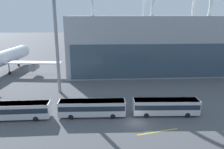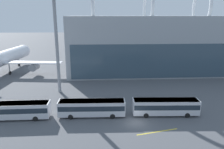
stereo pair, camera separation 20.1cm
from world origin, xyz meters
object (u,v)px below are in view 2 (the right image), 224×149
airliner_at_gate_far (158,52)px  floodlight_mast (56,33)px  shuttle_bus_2 (166,106)px  shuttle_bus_1 (92,107)px  shuttle_bus_0 (15,110)px  airliner_at_gate_near (1,59)px

airliner_at_gate_far → floodlight_mast: size_ratio=1.46×
airliner_at_gate_far → shuttle_bus_2: bearing=157.8°
shuttle_bus_2 → shuttle_bus_1: bearing=-178.6°
shuttle_bus_0 → shuttle_bus_2: 29.51m
airliner_at_gate_near → floodlight_mast: size_ratio=1.73×
airliner_at_gate_near → floodlight_mast: 31.69m
shuttle_bus_0 → floodlight_mast: (5.85, 15.27, 13.39)m
airliner_at_gate_far → shuttle_bus_1: bearing=142.0°
airliner_at_gate_near → shuttle_bus_0: bearing=-147.7°
airliner_at_gate_near → floodlight_mast: floodlight_mast is taller
airliner_at_gate_far → shuttle_bus_0: (-40.17, -47.05, -3.16)m
airliner_at_gate_far → airliner_at_gate_near: bearing=92.7°
shuttle_bus_0 → shuttle_bus_1: bearing=0.7°
shuttle_bus_0 → shuttle_bus_2: bearing=-0.5°
airliner_at_gate_near → shuttle_bus_1: airliner_at_gate_near is taller
shuttle_bus_1 → shuttle_bus_2: 14.76m
shuttle_bus_1 → shuttle_bus_0: bearing=-177.0°
airliner_at_gate_far → shuttle_bus_0: 61.95m
airliner_at_gate_near → shuttle_bus_2: 58.09m
floodlight_mast → airliner_at_gate_far: bearing=42.8°
shuttle_bus_0 → floodlight_mast: floodlight_mast is taller
airliner_at_gate_far → shuttle_bus_1: 53.31m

